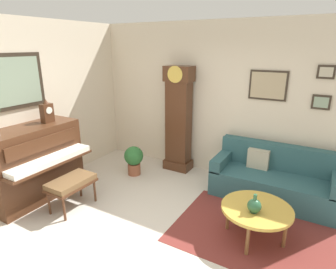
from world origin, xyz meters
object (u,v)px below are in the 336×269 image
at_px(grandfather_clock, 179,122).
at_px(coffee_table, 257,210).
at_px(green_jug, 254,206).
at_px(piano_bench, 71,183).
at_px(mantel_clock, 47,112).
at_px(piano, 35,163).
at_px(couch, 274,180).
at_px(potted_plant, 134,159).

height_order(grandfather_clock, coffee_table, grandfather_clock).
bearing_deg(green_jug, coffee_table, 85.03).
bearing_deg(grandfather_clock, green_jug, -39.45).
height_order(piano_bench, coffee_table, piano_bench).
height_order(coffee_table, mantel_clock, mantel_clock).
xyz_separation_m(coffee_table, green_jug, (-0.01, -0.12, 0.12)).
height_order(piano_bench, mantel_clock, mantel_clock).
bearing_deg(piano, coffee_table, 12.34).
relative_size(piano, mantel_clock, 3.79).
distance_m(piano, grandfather_clock, 2.59).
height_order(piano_bench, green_jug, green_jug).
bearing_deg(couch, potted_plant, -169.76).
distance_m(piano_bench, grandfather_clock, 2.26).
xyz_separation_m(piano_bench, potted_plant, (0.11, 1.41, -0.08)).
relative_size(couch, green_jug, 7.92).
relative_size(couch, coffee_table, 2.16).
bearing_deg(mantel_clock, coffee_table, 6.65).
distance_m(piano, coffee_table, 3.39).
xyz_separation_m(grandfather_clock, potted_plant, (-0.60, -0.66, -0.64)).
height_order(piano_bench, couch, couch).
distance_m(piano, couch, 3.83).
relative_size(coffee_table, green_jug, 3.67).
distance_m(green_jug, potted_plant, 2.61).
bearing_deg(piano_bench, piano, -175.81).
distance_m(coffee_table, green_jug, 0.17).
bearing_deg(green_jug, piano_bench, -167.95).
bearing_deg(piano_bench, mantel_clock, 158.79).
relative_size(piano, piano_bench, 2.06).
bearing_deg(coffee_table, couch, 89.72).
height_order(couch, green_jug, couch).
bearing_deg(piano, mantel_clock, 89.67).
bearing_deg(mantel_clock, potted_plant, 53.19).
xyz_separation_m(couch, potted_plant, (-2.47, -0.45, 0.01)).
xyz_separation_m(piano_bench, green_jug, (2.56, 0.55, 0.12)).
relative_size(piano, couch, 0.76).
xyz_separation_m(green_jug, potted_plant, (-2.45, 0.86, -0.21)).
xyz_separation_m(mantel_clock, potted_plant, (0.84, 1.12, -1.04)).
height_order(piano, potted_plant, piano).
bearing_deg(coffee_table, green_jug, -94.97).
bearing_deg(green_jug, mantel_clock, -175.45).
bearing_deg(coffee_table, potted_plant, 163.34).
bearing_deg(grandfather_clock, couch, -6.64).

